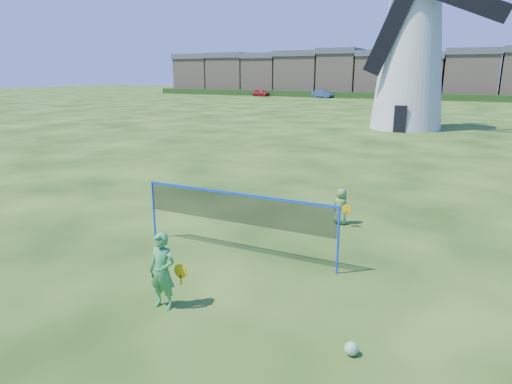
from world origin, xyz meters
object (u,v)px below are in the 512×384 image
at_px(player_girl, 162,271).
at_px(player_boy, 341,206).
at_px(car_right, 322,94).
at_px(play_ball, 351,349).
at_px(badminton_net, 237,209).
at_px(car_left, 261,93).
at_px(windmill, 411,54).

bearing_deg(player_girl, player_boy, 72.63).
relative_size(player_boy, car_right, 0.28).
bearing_deg(play_ball, badminton_net, 142.14).
xyz_separation_m(badminton_net, car_left, (-30.44, 64.65, -0.54)).
height_order(car_left, car_right, car_right).
bearing_deg(player_girl, windmill, 87.94).
distance_m(play_ball, car_left, 75.49).
bearing_deg(car_left, badminton_net, -137.21).
height_order(player_girl, car_right, player_girl).
bearing_deg(car_left, windmill, -123.22).
height_order(badminton_net, car_left, badminton_net).
xyz_separation_m(player_boy, car_left, (-32.09, 61.36, 0.07)).
distance_m(windmill, play_ball, 30.96).
relative_size(badminton_net, car_right, 1.33).
relative_size(player_girl, play_ball, 6.71).
bearing_deg(player_girl, car_right, 103.40).
xyz_separation_m(player_girl, play_ball, (3.55, 0.11, -0.63)).
xyz_separation_m(play_ball, car_left, (-33.99, 67.40, 0.49)).
height_order(player_boy, car_left, car_left).
relative_size(badminton_net, play_ball, 22.95).
bearing_deg(player_boy, car_left, -49.28).
bearing_deg(player_boy, car_right, -58.34).
bearing_deg(play_ball, player_girl, -178.30).
bearing_deg(play_ball, windmill, 96.93).
bearing_deg(player_girl, play_ball, -0.60).
xyz_separation_m(windmill, play_ball, (3.68, -30.25, -5.49)).
height_order(badminton_net, player_girl, badminton_net).
xyz_separation_m(play_ball, car_right, (-22.77, 68.28, 0.52)).
xyz_separation_m(windmill, car_right, (-19.09, 38.03, -4.97)).
bearing_deg(badminton_net, windmill, 90.27).
bearing_deg(badminton_net, player_girl, -90.06).
height_order(player_boy, car_right, car_right).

